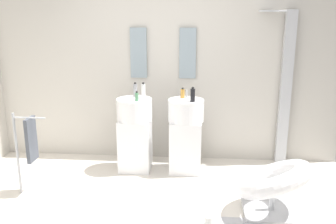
% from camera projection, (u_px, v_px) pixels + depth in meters
% --- Properties ---
extents(ground_plane, '(4.80, 3.60, 0.04)m').
position_uv_depth(ground_plane, '(149.00, 216.00, 3.82)').
color(ground_plane, silver).
extents(rear_partition, '(4.80, 0.10, 2.60)m').
position_uv_depth(rear_partition, '(164.00, 66.00, 5.07)').
color(rear_partition, beige).
rests_on(rear_partition, ground_plane).
extents(pedestal_sink_left, '(0.45, 0.45, 1.05)m').
position_uv_depth(pedestal_sink_left, '(135.00, 133.00, 4.82)').
color(pedestal_sink_left, white).
rests_on(pedestal_sink_left, ground_plane).
extents(pedestal_sink_right, '(0.45, 0.45, 1.05)m').
position_uv_depth(pedestal_sink_right, '(186.00, 134.00, 4.76)').
color(pedestal_sink_right, white).
rests_on(pedestal_sink_right, ground_plane).
extents(vanity_mirror_left, '(0.22, 0.03, 0.67)m').
position_uv_depth(vanity_mirror_left, '(139.00, 53.00, 4.98)').
color(vanity_mirror_left, '#8C9EA8').
extents(vanity_mirror_right, '(0.22, 0.03, 0.67)m').
position_uv_depth(vanity_mirror_right, '(188.00, 53.00, 4.93)').
color(vanity_mirror_right, '#8C9EA8').
extents(shower_column, '(0.49, 0.24, 2.05)m').
position_uv_depth(shower_column, '(285.00, 86.00, 4.88)').
color(shower_column, '#B7BABF').
rests_on(shower_column, ground_plane).
extents(lounge_chair, '(1.08, 1.07, 0.65)m').
position_uv_depth(lounge_chair, '(273.00, 183.00, 3.72)').
color(lounge_chair, '#B7BABF').
rests_on(lounge_chair, ground_plane).
extents(towel_rack, '(0.37, 0.22, 0.95)m').
position_uv_depth(towel_rack, '(29.00, 141.00, 4.12)').
color(towel_rack, '#B7BABF').
rests_on(towel_rack, ground_plane).
extents(coffee_mug, '(0.09, 0.09, 0.10)m').
position_uv_depth(coffee_mug, '(209.00, 221.00, 3.58)').
color(coffee_mug, white).
rests_on(coffee_mug, area_rug).
extents(soap_bottle_green, '(0.04, 0.04, 0.12)m').
position_uv_depth(soap_bottle_green, '(137.00, 97.00, 4.56)').
color(soap_bottle_green, '#59996B').
rests_on(soap_bottle_green, pedestal_sink_left).
extents(soap_bottle_clear, '(0.04, 0.04, 0.18)m').
position_uv_depth(soap_bottle_clear, '(193.00, 95.00, 4.54)').
color(soap_bottle_clear, silver).
rests_on(soap_bottle_clear, pedestal_sink_right).
extents(soap_bottle_white, '(0.05, 0.05, 0.20)m').
position_uv_depth(soap_bottle_white, '(143.00, 91.00, 4.73)').
color(soap_bottle_white, white).
rests_on(soap_bottle_white, pedestal_sink_left).
extents(soap_bottle_amber, '(0.05, 0.05, 0.13)m').
position_uv_depth(soap_bottle_amber, '(183.00, 93.00, 4.73)').
color(soap_bottle_amber, '#C68C38').
rests_on(soap_bottle_amber, pedestal_sink_right).
extents(soap_bottle_grey, '(0.05, 0.05, 0.18)m').
position_uv_depth(soap_bottle_grey, '(135.00, 90.00, 4.82)').
color(soap_bottle_grey, '#99999E').
rests_on(soap_bottle_grey, pedestal_sink_left).
extents(soap_bottle_black, '(0.06, 0.06, 0.18)m').
position_uv_depth(soap_bottle_black, '(193.00, 95.00, 4.53)').
color(soap_bottle_black, black).
rests_on(soap_bottle_black, pedestal_sink_right).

